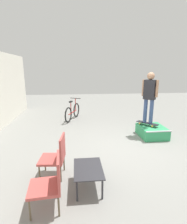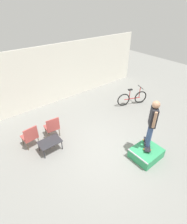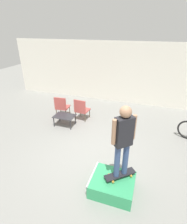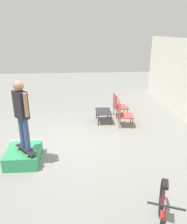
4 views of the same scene
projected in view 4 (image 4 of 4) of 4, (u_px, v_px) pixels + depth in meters
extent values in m
plane|color=gray|center=(68.00, 143.00, 6.76)|extent=(24.00, 24.00, 0.00)
cube|color=#339E60|center=(24.00, 155.00, 5.77)|extent=(1.01, 0.85, 0.36)
cylinder|color=#B7B7BC|center=(27.00, 140.00, 6.18)|extent=(0.05, 0.85, 0.05)
cube|color=black|center=(26.00, 149.00, 5.55)|extent=(0.72, 0.65, 0.02)
cylinder|color=gold|center=(35.00, 152.00, 5.48)|extent=(0.06, 0.06, 0.05)
cylinder|color=gold|center=(27.00, 156.00, 5.33)|extent=(0.06, 0.06, 0.05)
cylinder|color=gold|center=(26.00, 145.00, 5.80)|extent=(0.06, 0.06, 0.05)
cylinder|color=gold|center=(18.00, 149.00, 5.65)|extent=(0.06, 0.06, 0.05)
cylinder|color=#384C7A|center=(22.00, 132.00, 5.47)|extent=(0.13, 0.13, 0.84)
cylinder|color=#384C7A|center=(27.00, 135.00, 5.33)|extent=(0.13, 0.13, 0.84)
cube|color=#232328|center=(21.00, 105.00, 5.14)|extent=(0.42, 0.40, 0.67)
cylinder|color=#A87A5B|center=(15.00, 101.00, 5.27)|extent=(0.09, 0.09, 0.57)
cylinder|color=#A87A5B|center=(26.00, 105.00, 4.97)|extent=(0.09, 0.09, 0.57)
sphere|color=#A87A5B|center=(18.00, 86.00, 4.97)|extent=(0.25, 0.25, 0.25)
cube|color=#2D2D33|center=(103.00, 111.00, 8.22)|extent=(0.82, 0.56, 0.02)
cylinder|color=#2D2D33|center=(96.00, 113.00, 8.61)|extent=(0.04, 0.04, 0.41)
cylinder|color=#2D2D33|center=(98.00, 120.00, 7.94)|extent=(0.04, 0.04, 0.41)
cylinder|color=#2D2D33|center=(108.00, 113.00, 8.65)|extent=(0.04, 0.04, 0.41)
cylinder|color=#2D2D33|center=(111.00, 120.00, 7.98)|extent=(0.04, 0.04, 0.41)
cylinder|color=brown|center=(127.00, 114.00, 8.62)|extent=(0.03, 0.03, 0.38)
cylinder|color=brown|center=(124.00, 110.00, 9.03)|extent=(0.03, 0.03, 0.38)
cylinder|color=brown|center=(117.00, 114.00, 8.56)|extent=(0.03, 0.03, 0.38)
cylinder|color=brown|center=(114.00, 111.00, 8.96)|extent=(0.03, 0.03, 0.38)
cube|color=#B74C47|center=(121.00, 107.00, 8.72)|extent=(0.56, 0.56, 0.05)
cube|color=#B74C47|center=(115.00, 101.00, 8.58)|extent=(0.52, 0.08, 0.51)
cylinder|color=brown|center=(132.00, 124.00, 7.71)|extent=(0.03, 0.03, 0.38)
cylinder|color=brown|center=(131.00, 119.00, 8.12)|extent=(0.03, 0.03, 0.38)
cylinder|color=brown|center=(120.00, 123.00, 7.72)|extent=(0.03, 0.03, 0.38)
cylinder|color=brown|center=(119.00, 119.00, 8.13)|extent=(0.03, 0.03, 0.38)
cube|color=#B74C47|center=(126.00, 116.00, 7.85)|extent=(0.57, 0.57, 0.05)
cube|color=#B74C47|center=(119.00, 108.00, 7.75)|extent=(0.52, 0.09, 0.51)
torus|color=black|center=(162.00, 197.00, 4.09)|extent=(0.67, 0.31, 0.70)
cylinder|color=#AD2323|center=(162.00, 217.00, 3.65)|extent=(0.85, 0.37, 0.04)
cylinder|color=#AD2323|center=(163.00, 198.00, 3.72)|extent=(0.04, 0.04, 0.51)
cube|color=black|center=(165.00, 184.00, 3.62)|extent=(0.24, 0.17, 0.06)
cylinder|color=#AD2323|center=(164.00, 222.00, 3.18)|extent=(0.04, 0.04, 0.61)
cylinder|color=black|center=(166.00, 206.00, 3.08)|extent=(0.22, 0.50, 0.03)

